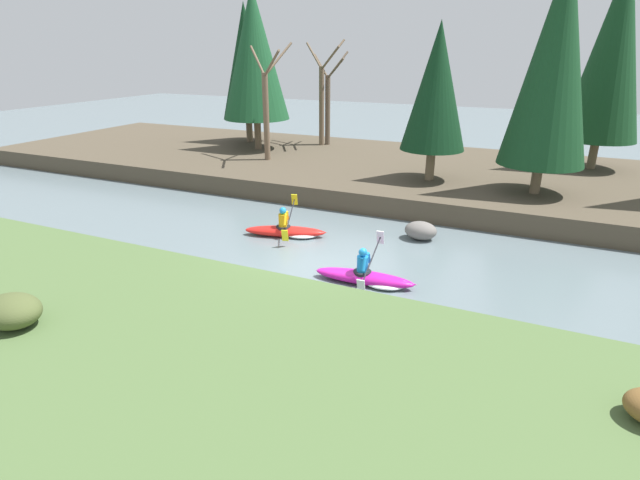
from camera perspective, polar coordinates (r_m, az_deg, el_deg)
The scene contains 15 objects.
ground_plane at distance 14.17m, azimuth -0.49°, elevation -3.42°, with size 90.00×90.00×0.00m, color slate.
riverbank_near at distance 9.46m, azimuth -17.14°, elevation -15.03°, with size 44.00×7.80×0.88m.
riverbank_far at distance 23.89m, azimuth 10.76°, elevation 7.45°, with size 44.00×11.33×0.80m.
conifer_tree_far_left at distance 29.50m, azimuth -8.46°, elevation 19.46°, with size 2.83×2.83×7.44m.
conifer_tree_left at distance 27.11m, azimuth -7.52°, elevation 20.36°, with size 3.42×3.42×8.07m.
conifer_tree_mid_left at distance 20.69m, azimuth 13.16°, elevation 16.62°, with size 2.56×2.56×6.09m.
conifer_tree_centre at distance 19.80m, azimuth 25.31°, elevation 18.19°, with size 3.03×3.03×8.37m.
conifer_tree_mid_right at distance 25.38m, azimuth 30.55°, elevation 18.27°, with size 3.16×3.16×8.82m.
bare_tree_upstream at distance 24.41m, azimuth -6.11°, elevation 14.96°, with size 2.98×2.94×5.35m.
bare_tree_mid_upstream at distance 28.23m, azimuth 0.28°, elevation 16.08°, with size 3.08×3.05×5.55m.
bare_tree_mid_downstream at distance 28.41m, azimuth 0.97°, elevation 15.52°, with size 2.76×2.73×4.93m.
shrub_clump_second at distance 11.24m, azimuth -31.74°, elevation -6.91°, with size 1.16×0.97×0.63m.
kayaker_lead at distance 13.32m, azimuth 5.53°, elevation -4.25°, with size 2.79×2.07×1.20m.
kayaker_middle at distance 16.63m, azimuth -3.64°, elevation 1.07°, with size 2.76×2.02×1.20m.
boulder_midstream at distance 16.65m, azimuth 11.43°, elevation 1.07°, with size 1.05×0.82×0.59m.
Camera 1 is at (5.47, -11.68, 5.87)m, focal length 28.00 mm.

